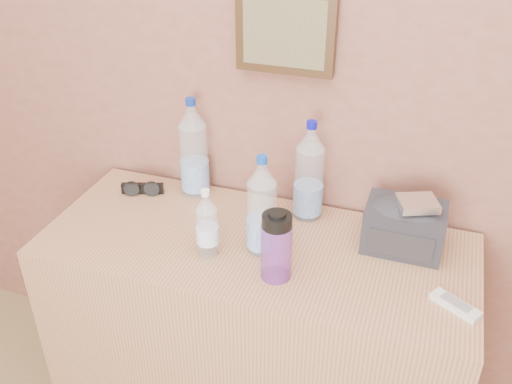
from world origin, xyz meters
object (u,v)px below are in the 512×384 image
Objects in this scene: ac_remote at (455,305)px; toiletry_bag at (404,225)px; pet_large_c at (309,176)px; pet_large_d at (262,210)px; dresser at (256,340)px; foil_packet at (417,203)px; sunglasses at (143,188)px; pet_small at (207,226)px; pet_large_b at (194,152)px; nalgene_bottle at (276,246)px.

ac_remote is 0.29m from toiletry_bag.
pet_large_c is 1.07× the size of pet_large_d.
dresser is at bearing -118.34° from pet_large_c.
pet_large_d is 2.88× the size of foil_packet.
sunglasses is at bearing 178.63° from toiletry_bag.
dresser is 12.12× the size of foil_packet.
pet_small is at bearing -127.74° from pet_large_c.
pet_large_c reaches higher than foil_packet.
sunglasses is 0.63× the size of toiletry_bag.
nalgene_bottle is (0.40, -0.35, -0.05)m from pet_large_b.
nalgene_bottle is 1.59× the size of ac_remote.
pet_large_b is (-0.30, 0.22, 0.57)m from dresser.
dresser is at bearing 129.40° from nalgene_bottle.
pet_large_c is at bearing 178.44° from ac_remote.
nalgene_bottle reaches higher than toiletry_bag.
pet_large_c reaches higher than ac_remote.
pet_large_b is at bearing 177.19° from pet_large_c.
pet_small is 1.49× the size of sunglasses.
ac_remote is at bearing -0.96° from pet_small.
ac_remote is at bearing -56.96° from foil_packet.
dresser is 0.53m from pet_small.
dresser is 4.21× the size of pet_large_d.
toiletry_bag is at bearing 20.60° from pet_large_d.
pet_large_b is 0.41m from pet_large_c.
nalgene_bottle is at bearing -91.00° from pet_large_c.
pet_large_b is 1.64× the size of nalgene_bottle.
pet_small is (-0.14, -0.07, -0.04)m from pet_large_d.
pet_large_d is at bearing -110.59° from pet_large_c.
nalgene_bottle is at bearing -41.11° from pet_large_b.
pet_large_d is 0.14m from nalgene_bottle.
nalgene_bottle reaches higher than dresser.
pet_large_d reaches higher than pet_small.
pet_small is 0.61m from foil_packet.
sunglasses is (-0.35, 0.24, -0.08)m from pet_small.
sunglasses is 1.10× the size of ac_remote.
pet_large_b is 1.11× the size of pet_large_d.
foil_packet is at bearing 153.97° from ac_remote.
foil_packet reaches higher than dresser.
pet_small reaches higher than toiletry_bag.
sunglasses is at bearing 161.95° from dresser.
pet_large_b reaches higher than foil_packet.
pet_large_d is 1.44× the size of pet_small.
pet_small is at bearing -160.35° from foil_packet.
pet_large_b reaches higher than ac_remote.
toiletry_bag is (0.40, 0.15, -0.06)m from pet_large_d.
pet_large_d reaches higher than dresser.
sunglasses is at bearing -157.47° from pet_large_b.
pet_large_c is 0.24m from pet_large_d.
pet_large_c reaches higher than toiletry_bag.
foil_packet is (0.92, -0.04, 0.15)m from sunglasses.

